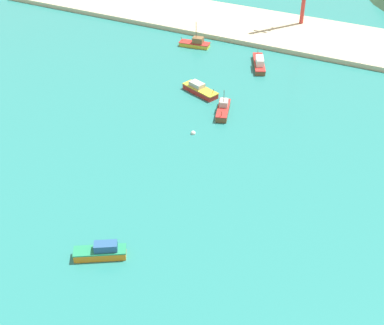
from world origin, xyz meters
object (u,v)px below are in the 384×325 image
(fishing_boat_5, at_px, (259,63))
(buoy_1, at_px, (193,133))
(fishing_boat_4, at_px, (200,90))
(fishing_boat_8, at_px, (101,252))
(fishing_boat_3, at_px, (195,43))
(fishing_boat_0, at_px, (223,109))

(fishing_boat_5, bearing_deg, buoy_1, -91.24)
(fishing_boat_4, height_order, buoy_1, fishing_boat_4)
(fishing_boat_5, bearing_deg, fishing_boat_4, -110.59)
(fishing_boat_8, height_order, buoy_1, fishing_boat_8)
(fishing_boat_3, height_order, fishing_boat_4, fishing_boat_3)
(buoy_1, bearing_deg, fishing_boat_3, 115.83)
(fishing_boat_8, distance_m, buoy_1, 35.57)
(fishing_boat_4, height_order, fishing_boat_8, fishing_boat_4)
(fishing_boat_5, xyz_separation_m, fishing_boat_8, (2.22, -69.52, -0.01))
(fishing_boat_3, distance_m, fishing_boat_5, 19.64)
(fishing_boat_4, xyz_separation_m, fishing_boat_8, (9.17, -51.02, 0.12))
(fishing_boat_5, distance_m, fishing_boat_8, 69.55)
(fishing_boat_0, height_order, fishing_boat_8, fishing_boat_0)
(fishing_boat_0, distance_m, buoy_1, 10.21)
(fishing_boat_0, relative_size, fishing_boat_4, 0.90)
(fishing_boat_8, bearing_deg, fishing_boat_0, 91.27)
(fishing_boat_0, height_order, fishing_boat_4, fishing_boat_0)
(fishing_boat_5, height_order, fishing_boat_8, fishing_boat_5)
(fishing_boat_3, bearing_deg, fishing_boat_5, -11.99)
(fishing_boat_8, xyz_separation_m, buoy_1, (-2.96, 35.43, -0.82))
(fishing_boat_4, relative_size, fishing_boat_5, 0.86)
(fishing_boat_0, xyz_separation_m, fishing_boat_3, (-20.43, 28.17, 0.01))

